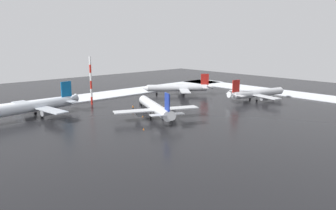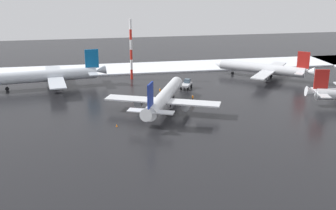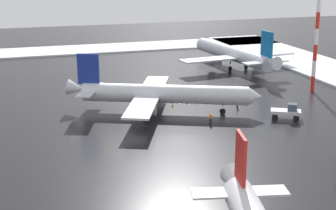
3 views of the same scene
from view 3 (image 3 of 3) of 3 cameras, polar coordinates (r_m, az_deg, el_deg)
name	(u,v)px [view 3 (image 3 of 3)]	position (r m, az deg, el deg)	size (l,w,h in m)	color
ground_plane	(137,125)	(77.45, -3.41, -2.18)	(240.00, 240.00, 0.00)	black
snow_bank_right	(76,50)	(141.59, -10.13, 6.04)	(14.00, 116.00, 0.39)	white
airplane_distant_tail	(160,94)	(82.59, -0.88, 1.25)	(25.46, 30.01, 9.40)	silver
airplane_parked_portside	(234,54)	(117.09, 7.30, 5.63)	(33.51, 27.91, 9.95)	silver
pushback_tug	(288,111)	(81.76, 13.11, -0.65)	(4.17, 5.09, 2.50)	silver
ground_crew_beside_wing	(237,102)	(86.57, 7.70, 0.34)	(0.36, 0.36, 1.71)	black
ground_crew_by_nose_gear	(211,118)	(77.58, 4.74, -1.42)	(0.36, 0.36, 1.71)	black
antenna_mast	(316,45)	(98.33, 16.06, 6.44)	(0.70, 0.70, 17.67)	red
traffic_cone_near_nose	(94,97)	(92.26, -8.15, 0.86)	(0.36, 0.36, 0.55)	orange
traffic_cone_mid_line	(173,105)	(86.51, 0.53, 0.00)	(0.36, 0.36, 0.55)	orange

